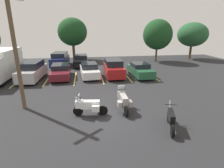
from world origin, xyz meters
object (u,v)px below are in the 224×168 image
Objects in this scene: motorcycle_third at (171,119)px; car_silver at (32,71)px; motorcycle_second at (123,100)px; car_far_black at (81,61)px; motorcycle_touring at (89,106)px; car_maroon at (61,71)px; car_white at (89,70)px; car_red at (114,68)px; car_green at (140,70)px; utility_pole at (15,50)px; box_truck at (0,64)px; car_far_navy at (60,59)px.

car_silver reaches higher than motorcycle_third.
car_far_black is (-2.90, 14.51, 0.03)m from motorcycle_second.
car_maroon is (-2.71, 8.97, 0.06)m from motorcycle_touring.
car_silver is at bearing -127.50° from car_far_black.
car_white is at bearing -80.55° from car_far_black.
car_maroon is 1.07× the size of car_red.
motorcycle_third is at bearing -48.25° from car_silver.
car_green is at bearing -2.11° from car_silver.
car_white is (0.28, 8.96, 0.08)m from motorcycle_touring.
car_red reaches higher than car_maroon.
car_red is 0.98× the size of car_green.
car_white is at bearing 58.28° from utility_pole.
car_red reaches higher than motorcycle_third.
motorcycle_third is at bearing -70.46° from car_white.
car_far_navy is at bearing 48.78° from box_truck.
motorcycle_second is at bearing -47.30° from car_silver.
motorcycle_third is 18.82m from car_far_navy.
car_green is (5.47, -0.66, -0.01)m from car_white.
car_white is at bearing 173.17° from car_green.
car_red reaches higher than car_far_black.
utility_pole reaches higher than car_white.
box_truck reaches higher than car_green.
car_far_black is (-4.93, 17.05, 0.16)m from motorcycle_third.
motorcycle_touring is 14.93m from car_far_black.
car_green is (2.86, -0.41, -0.20)m from car_red.
car_far_black is at bearing -2.30° from car_far_navy.
motorcycle_third is 0.47× the size of car_white.
box_truck is at bearing 178.57° from car_white.
box_truck reaches higher than motorcycle_second.
car_silver reaches higher than motorcycle_second.
car_far_navy reaches higher than car_maroon.
car_silver is at bearing -8.37° from box_truck.
car_red is at bearing 44.72° from utility_pole.
car_silver is 0.73× the size of box_truck.
utility_pole reaches higher than car_maroon.
utility_pole reaches higher than car_silver.
car_white reaches higher than car_maroon.
car_far_black reaches higher than car_white.
car_maroon is 0.93× the size of car_far_black.
car_far_navy is (-0.79, 6.06, 0.24)m from car_maroon.
motorcycle_touring is 0.43× the size of car_far_black.
car_silver is 5.76m from car_white.
car_maroon is (2.76, 0.25, -0.21)m from car_silver.
motorcycle_touring is at bearing 153.14° from motorcycle_third.
car_far_navy reaches higher than motorcycle_third.
car_red is 0.87× the size of car_far_black.
box_truck is at bearing 177.92° from car_maroon.
car_white is 0.89× the size of car_far_black.
car_far_black is at bearing 92.72° from motorcycle_touring.
car_red is 11.54m from box_truck.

